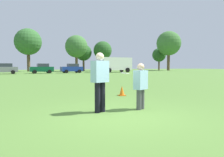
# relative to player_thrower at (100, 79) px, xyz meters

# --- Properties ---
(ground_plane) EXTENTS (148.63, 148.63, 0.00)m
(ground_plane) POSITION_rel_player_thrower_xyz_m (0.38, -0.62, -1.03)
(ground_plane) COLOR #517A33
(player_thrower) EXTENTS (0.57, 0.44, 1.83)m
(player_thrower) POSITION_rel_player_thrower_xyz_m (0.00, 0.00, 0.00)
(player_thrower) COLOR black
(player_thrower) RESTS_ON ground
(player_defender) EXTENTS (0.54, 0.46, 1.51)m
(player_defender) POSITION_rel_player_thrower_xyz_m (1.37, -0.10, -0.20)
(player_defender) COLOR #4C4C51
(player_defender) RESTS_ON ground
(frisbee) EXTENTS (0.27, 0.27, 0.06)m
(frisbee) POSITION_rel_player_thrower_xyz_m (0.77, -0.16, 0.16)
(frisbee) COLOR white
(traffic_cone) EXTENTS (0.32, 0.32, 0.48)m
(traffic_cone) POSITION_rel_player_thrower_xyz_m (2.15, 3.00, -0.80)
(traffic_cone) COLOR #D8590C
(traffic_cone) RESTS_ON ground
(parked_car_mid_right) EXTENTS (4.32, 2.45, 1.82)m
(parked_car_mid_right) POSITION_rel_player_thrower_xyz_m (-5.32, 34.34, -0.11)
(parked_car_mid_right) COLOR slate
(parked_car_mid_right) RESTS_ON ground
(parked_car_near_right) EXTENTS (4.32, 2.45, 1.82)m
(parked_car_near_right) POSITION_rel_player_thrower_xyz_m (0.78, 35.15, -0.11)
(parked_car_near_right) COLOR #0C4C2D
(parked_car_near_right) RESTS_ON ground
(parked_car_far_right) EXTENTS (4.32, 2.45, 1.82)m
(parked_car_far_right) POSITION_rel_player_thrower_xyz_m (6.47, 35.52, -0.11)
(parked_car_far_right) COLOR navy
(parked_car_far_right) RESTS_ON ground
(box_truck) EXTENTS (8.65, 3.41, 3.18)m
(box_truck) POSITION_rel_player_thrower_xyz_m (15.39, 35.75, 0.72)
(box_truck) COLOR white
(box_truck) RESTS_ON ground
(tree_center_elm) EXTENTS (6.47, 6.47, 10.52)m
(tree_center_elm) POSITION_rel_player_thrower_xyz_m (-1.26, 49.98, 6.20)
(tree_center_elm) COLOR brown
(tree_center_elm) RESTS_ON ground
(tree_east_birch) EXTENTS (5.44, 5.44, 8.83)m
(tree_east_birch) POSITION_rel_player_thrower_xyz_m (9.59, 45.12, 5.04)
(tree_east_birch) COLOR brown
(tree_east_birch) RESTS_ON ground
(tree_east_oak) EXTENTS (4.41, 4.41, 7.17)m
(tree_east_oak) POSITION_rel_player_thrower_xyz_m (12.57, 49.72, 3.90)
(tree_east_oak) COLOR brown
(tree_east_oak) RESTS_ON ground
(tree_far_east_pine) EXTENTS (4.90, 4.90, 7.96)m
(tree_far_east_pine) POSITION_rel_player_thrower_xyz_m (17.27, 47.50, 4.45)
(tree_far_east_pine) COLOR brown
(tree_far_east_pine) RESTS_ON ground
(tree_far_west_pine) EXTENTS (7.09, 7.09, 11.52)m
(tree_far_west_pine) POSITION_rel_player_thrower_xyz_m (37.07, 45.24, 6.89)
(tree_far_west_pine) COLOR brown
(tree_far_west_pine) RESTS_ON ground
(tree_horizon_center) EXTENTS (4.28, 4.28, 6.95)m
(tree_horizon_center) POSITION_rel_player_thrower_xyz_m (37.13, 50.07, 3.75)
(tree_horizon_center) COLOR brown
(tree_horizon_center) RESTS_ON ground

